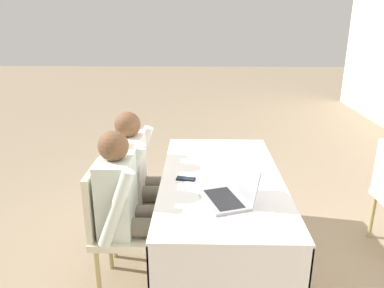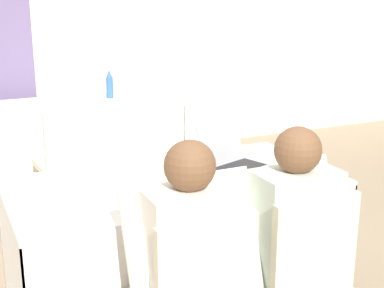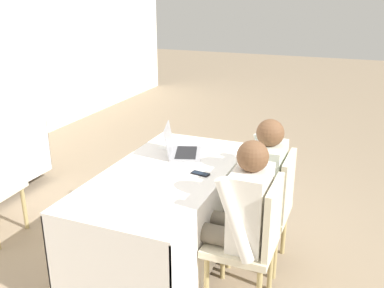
% 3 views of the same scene
% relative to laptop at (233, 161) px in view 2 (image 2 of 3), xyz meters
% --- Properties ---
extents(wall_back, '(12.00, 0.06, 2.70)m').
position_rel_laptop_xyz_m(wall_back, '(-0.37, 3.06, 0.55)').
color(wall_back, silver).
rests_on(wall_back, ground_plane).
extents(conference_table_near, '(1.71, 0.87, 0.76)m').
position_rel_laptop_xyz_m(conference_table_near, '(-0.37, -0.03, -0.23)').
color(conference_table_near, white).
rests_on(conference_table_near, ground_plane).
extents(conference_table_far, '(1.71, 0.87, 0.76)m').
position_rel_laptop_xyz_m(conference_table_far, '(-0.29, 2.29, -0.23)').
color(conference_table_far, white).
rests_on(conference_table_far, ground_plane).
extents(laptop, '(0.41, 0.38, 0.25)m').
position_rel_laptop_xyz_m(laptop, '(0.00, 0.00, 0.00)').
color(laptop, '#99999E').
rests_on(laptop, conference_table_near).
extents(cell_phone, '(0.08, 0.14, 0.01)m').
position_rel_laptop_xyz_m(cell_phone, '(-0.31, -0.29, -0.04)').
color(cell_phone, black).
rests_on(cell_phone, conference_table_near).
extents(paper_beside_laptop, '(0.26, 0.33, 0.00)m').
position_rel_laptop_xyz_m(paper_beside_laptop, '(0.18, 0.12, -0.05)').
color(paper_beside_laptop, white).
rests_on(paper_beside_laptop, conference_table_near).
extents(paper_centre_table, '(0.28, 0.34, 0.00)m').
position_rel_laptop_xyz_m(paper_centre_table, '(-0.71, -0.02, -0.05)').
color(paper_centre_table, white).
rests_on(paper_centre_table, conference_table_near).
extents(water_bottle, '(0.07, 0.07, 0.28)m').
position_rel_laptop_xyz_m(water_bottle, '(0.02, 2.40, 0.08)').
color(water_bottle, '#2D5BB7').
rests_on(water_bottle, conference_table_far).
extents(chair_near_right, '(0.44, 0.44, 0.91)m').
position_rel_laptop_xyz_m(chair_near_right, '(-0.12, -0.78, -0.29)').
color(chair_near_right, tan).
rests_on(chair_near_right, ground_plane).
extents(chair_far_spare, '(0.46, 0.46, 0.91)m').
position_rel_laptop_xyz_m(chair_far_spare, '(-0.61, 1.43, -0.29)').
color(chair_far_spare, tan).
rests_on(chair_far_spare, ground_plane).
extents(person_checkered_shirt, '(0.50, 0.52, 1.17)m').
position_rel_laptop_xyz_m(person_checkered_shirt, '(-0.62, -0.67, -0.13)').
color(person_checkered_shirt, '#665B4C').
rests_on(person_checkered_shirt, ground_plane).
extents(person_white_shirt, '(0.50, 0.52, 1.17)m').
position_rel_laptop_xyz_m(person_white_shirt, '(-0.12, -0.67, -0.13)').
color(person_white_shirt, '#665B4C').
rests_on(person_white_shirt, ground_plane).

